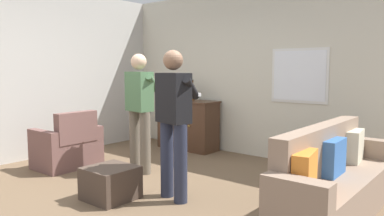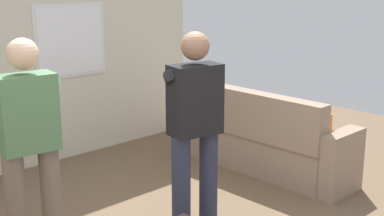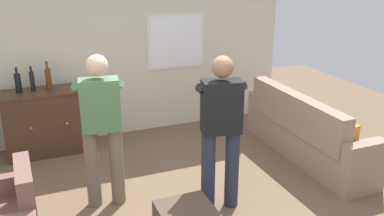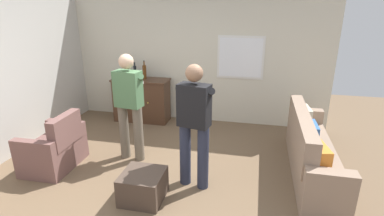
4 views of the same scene
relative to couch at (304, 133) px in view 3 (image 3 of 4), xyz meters
The scene contains 8 objects.
wall_back_with_window 2.90m from the couch, 137.83° to the left, with size 5.20×0.15×2.80m.
couch is the anchor object (origin of this frame).
sideboard_cabinet 3.48m from the couch, 155.18° to the left, with size 1.16×0.49×0.90m.
bottle_wine_green 3.50m from the couch, 153.87° to the left, with size 0.08×0.08×0.37m.
bottle_liquor_amber 3.68m from the couch, 155.37° to the left, with size 0.06×0.06×0.33m.
bottle_spirits_clear 3.83m from the couch, 156.64° to the left, with size 0.08×0.08×0.34m.
person_standing_left 2.76m from the couch, behind, with size 0.55×0.50×1.68m.
person_standing_right 1.80m from the couch, 157.33° to the right, with size 0.55×0.51×1.68m.
Camera 3 is at (-1.36, -3.47, 2.60)m, focal length 40.00 mm.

